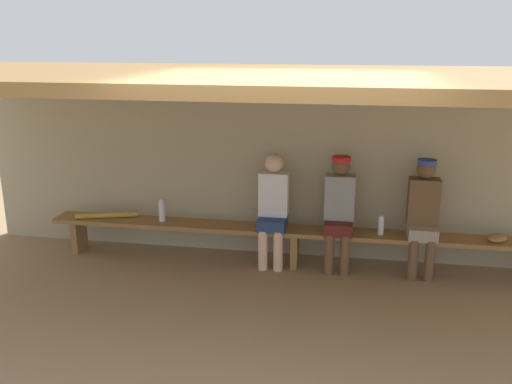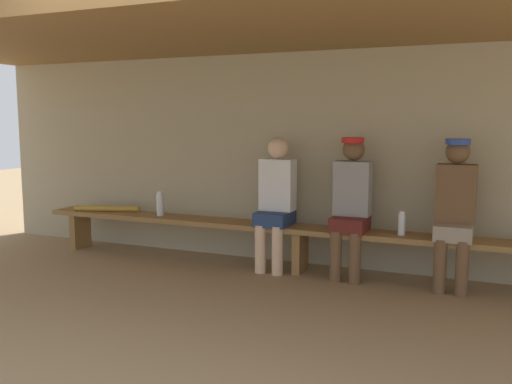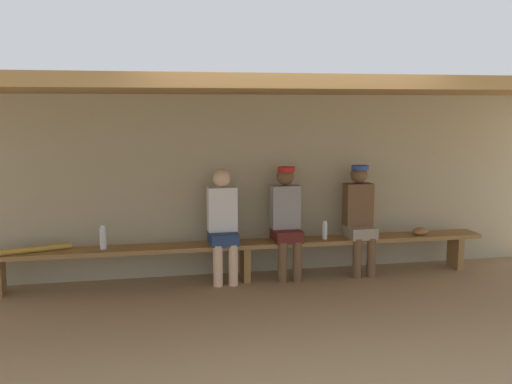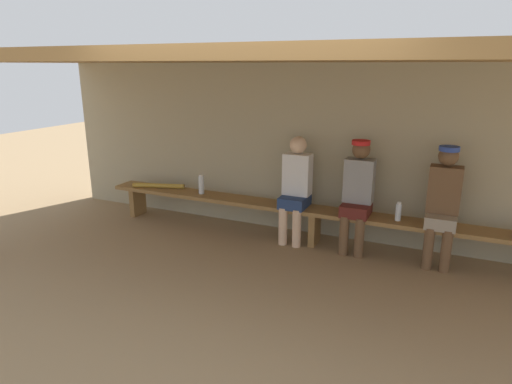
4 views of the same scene
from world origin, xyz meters
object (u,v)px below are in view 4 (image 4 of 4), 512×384
Objects in this scene: baseball_bat at (158,186)px; bench at (315,214)px; water_bottle_green at (398,212)px; water_bottle_orange at (201,184)px; player_near_post at (358,191)px; player_with_sunglasses at (443,201)px; player_rightmost at (296,185)px.

bench is at bearing -17.00° from baseball_bat.
water_bottle_orange is (-2.62, 0.03, 0.02)m from water_bottle_green.
player_near_post is at bearing -0.10° from water_bottle_orange.
player_near_post reaches higher than bench.
player_with_sunglasses is at bearing -16.95° from baseball_bat.
baseball_bat is at bearing -180.00° from bench.
player_with_sunglasses is 1.01× the size of player_rightmost.
player_near_post is 1.01× the size of player_rightmost.
player_with_sunglasses reaches higher than bench.
water_bottle_green reaches higher than baseball_bat.
water_bottle_orange is 0.72m from baseball_bat.
baseball_bat is (-2.35, -0.00, 0.11)m from bench.
player_near_post reaches higher than player_rightmost.
water_bottle_orange is (-3.07, 0.00, -0.16)m from player_with_sunglasses.
water_bottle_green is at bearing -0.98° from player_rightmost.
player_near_post is 6.09× the size of water_bottle_green.
player_near_post is at bearing -16.93° from baseball_bat.
water_bottle_green is at bearing -0.56° from water_bottle_orange.
player_with_sunglasses is 1.70m from player_rightmost.
water_bottle_green reaches higher than bench.
baseball_bat is at bearing -179.92° from player_rightmost.
bench is 1.65m from water_bottle_orange.
baseball_bat is at bearing -179.93° from player_near_post.
player_near_post is at bearing 0.04° from player_rightmost.
player_with_sunglasses is at bearing 0.00° from player_near_post.
bench is 1.00m from water_bottle_green.
player_near_post is 0.51m from water_bottle_green.
water_bottle_green is (0.98, -0.02, 0.18)m from bench.
player_near_post reaches higher than water_bottle_green.
player_rightmost is (-1.70, -0.00, -0.02)m from player_with_sunglasses.
player_rightmost reaches higher than baseball_bat.
bench is 4.46× the size of player_near_post.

